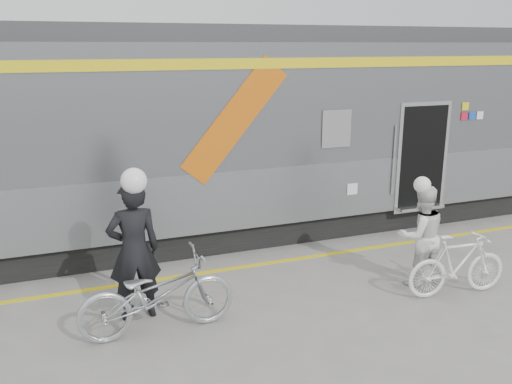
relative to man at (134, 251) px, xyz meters
name	(u,v)px	position (x,y,z in m)	size (l,w,h in m)	color
ground	(318,320)	(2.36, -1.02, -1.00)	(90.00, 90.00, 0.00)	slate
train	(293,128)	(3.85, 3.18, 1.05)	(24.00, 3.17, 4.10)	black
safety_strip	(262,264)	(2.36, 1.13, -1.00)	(24.00, 0.12, 0.01)	gold
man	(134,251)	(0.00, 0.00, 0.00)	(0.73, 0.48, 2.01)	black
bicycle_left	(157,295)	(0.20, -0.55, -0.45)	(0.73, 2.10, 1.10)	#A9ACB1
woman	(421,236)	(4.43, -0.49, -0.18)	(0.80, 0.62, 1.64)	silver
bicycle_right	(458,265)	(4.73, -1.04, -0.51)	(0.47, 1.66, 1.00)	white
helmet_man	(129,168)	(0.00, 0.00, 1.18)	(0.35, 0.35, 0.35)	white
helmet_woman	(425,178)	(4.43, -0.49, 0.77)	(0.26, 0.26, 0.26)	white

